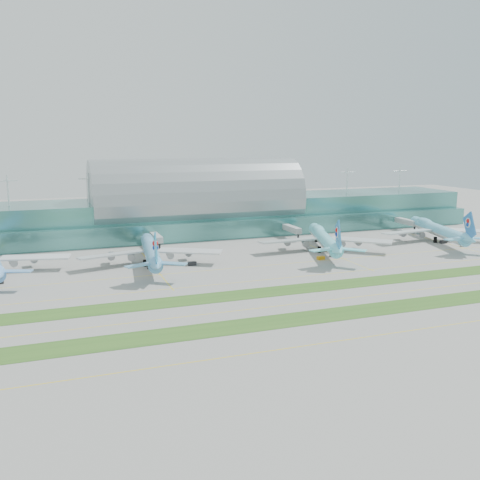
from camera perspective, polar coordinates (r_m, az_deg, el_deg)
name	(u,v)px	position (r m, az deg, el deg)	size (l,w,h in m)	color
ground	(292,291)	(195.00, 5.52, -5.47)	(700.00, 700.00, 0.00)	gray
terminal	(197,209)	(311.05, -4.63, 3.36)	(340.00, 69.10, 36.00)	#3D7A75
grass_strip_near	(330,315)	(171.32, 9.56, -7.89)	(420.00, 12.00, 0.08)	#2D591E
grass_strip_far	(289,290)	(196.73, 5.27, -5.31)	(420.00, 12.00, 0.08)	#2D591E
taxiline_a	(365,337)	(155.31, 13.22, -10.05)	(420.00, 0.35, 0.01)	yellow
taxiline_b	(309,302)	(183.01, 7.40, -6.61)	(420.00, 0.35, 0.01)	yellow
taxiline_c	(272,279)	(210.78, 3.43, -4.19)	(420.00, 0.35, 0.01)	yellow
taxiline_d	(252,267)	(230.51, 1.27, -2.86)	(420.00, 0.35, 0.01)	yellow
airliner_b	(151,250)	(237.63, -9.50, -1.09)	(62.46, 71.35, 19.64)	#61A7D5
airliner_c	(324,238)	(264.79, 8.96, 0.21)	(62.11, 72.17, 20.46)	#70E6F6
airliner_d	(438,229)	(305.64, 20.34, 1.08)	(63.55, 73.48, 20.57)	#6CCAEE
gse_c	(151,267)	(229.76, -9.49, -2.89)	(3.02, 1.62, 1.25)	black
gse_d	(192,264)	(233.25, -5.13, -2.52)	(3.64, 1.70, 1.69)	black
gse_e	(321,258)	(246.40, 8.62, -1.90)	(3.37, 2.01, 1.49)	#C2820B
gse_f	(334,255)	(253.38, 9.99, -1.58)	(3.89, 2.04, 1.56)	black
gse_g	(464,245)	(296.56, 22.75, -0.46)	(3.96, 1.66, 1.54)	black
gse_h	(443,242)	(300.49, 20.85, -0.20)	(3.60, 1.92, 1.48)	black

